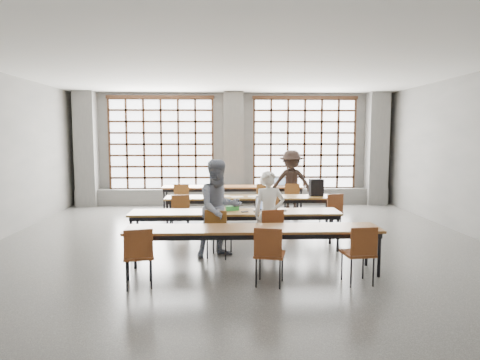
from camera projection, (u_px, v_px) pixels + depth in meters
name	position (u px, v px, depth m)	size (l,w,h in m)	color
floor	(241.00, 249.00, 8.23)	(11.00, 11.00, 0.00)	#4E4F4C
ceiling	(241.00, 63.00, 7.87)	(11.00, 11.00, 0.00)	silver
wall_back	(233.00, 149.00, 13.51)	(10.00, 10.00, 0.00)	#5D5D5A
wall_front	(278.00, 207.00, 2.58)	(10.00, 10.00, 0.00)	#5D5D5A
column_left	(86.00, 149.00, 13.05)	(0.60, 0.55, 3.50)	#585856
column_mid	(234.00, 149.00, 13.24)	(0.60, 0.55, 3.50)	#585856
column_right	(377.00, 149.00, 13.42)	(0.60, 0.55, 3.50)	#585856
window_left	(161.00, 144.00, 13.33)	(3.32, 0.12, 3.00)	white
window_right	(304.00, 144.00, 13.51)	(3.32, 0.12, 3.00)	white
sill_ledge	(234.00, 197.00, 13.47)	(9.80, 0.35, 0.50)	#585856
desk_row_a	(233.00, 188.00, 12.21)	(4.00, 0.70, 0.73)	brown
desk_row_b	(250.00, 199.00, 10.16)	(4.00, 0.70, 0.73)	brown
desk_row_c	(235.00, 215.00, 8.19)	(4.00, 0.70, 0.73)	brown
desk_row_d	(253.00, 232.00, 6.74)	(4.00, 0.70, 0.73)	brown
chair_back_left	(182.00, 196.00, 11.55)	(0.43, 0.44, 0.88)	brown
chair_back_mid	(263.00, 196.00, 11.63)	(0.46, 0.46, 0.88)	brown
chair_back_right	(292.00, 196.00, 11.67)	(0.45, 0.45, 0.88)	brown
chair_mid_left	(180.00, 210.00, 9.48)	(0.48, 0.48, 0.88)	brown
chair_mid_centre	(269.00, 209.00, 9.56)	(0.43, 0.44, 0.88)	brown
chair_mid_right	(332.00, 208.00, 9.62)	(0.52, 0.52, 0.88)	brown
chair_front_left	(218.00, 228.00, 7.57)	(0.53, 0.53, 0.88)	brown
chair_front_right	(271.00, 228.00, 7.60)	(0.49, 0.49, 0.88)	maroon
chair_near_left	(138.00, 251.00, 6.07)	(0.50, 0.50, 0.88)	brown
chair_near_mid	(269.00, 250.00, 6.14)	(0.51, 0.51, 0.88)	brown
chair_near_right	(360.00, 249.00, 6.19)	(0.46, 0.47, 0.88)	brown
student_male	(269.00, 214.00, 7.70)	(0.56, 0.37, 1.54)	white
student_female	(219.00, 208.00, 7.66)	(0.85, 0.66, 1.75)	navy
student_back	(291.00, 182.00, 11.76)	(1.14, 0.66, 1.77)	black
laptop_front	(264.00, 207.00, 8.30)	(0.42, 0.38, 0.26)	silver
laptop_back	(280.00, 183.00, 12.36)	(0.41, 0.37, 0.26)	#B9B9BE
mouse	(285.00, 210.00, 8.20)	(0.10, 0.06, 0.04)	white
green_box	(232.00, 208.00, 8.25)	(0.25, 0.09, 0.09)	green
phone	(245.00, 212.00, 8.09)	(0.13, 0.06, 0.01)	black
paper_sheet_a	(225.00, 196.00, 10.18)	(0.30, 0.21, 0.00)	silver
paper_sheet_b	(237.00, 197.00, 10.09)	(0.30, 0.21, 0.00)	white
paper_sheet_c	(254.00, 196.00, 10.16)	(0.30, 0.21, 0.00)	silver
backpack	(316.00, 188.00, 10.25)	(0.32, 0.20, 0.40)	black
plastic_bag	(264.00, 181.00, 12.28)	(0.26, 0.21, 0.29)	silver
red_pouch	(138.00, 252.00, 6.15)	(0.20, 0.08, 0.06)	maroon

